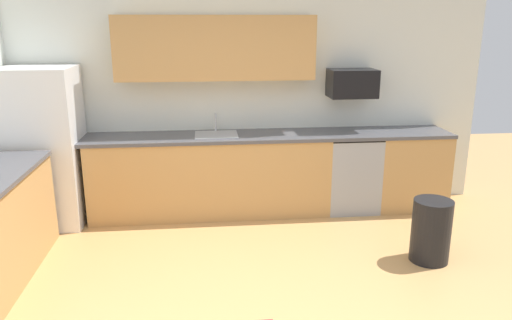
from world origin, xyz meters
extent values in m
cube|color=silver|center=(0.00, 2.65, 1.35)|extent=(5.80, 0.10, 2.70)
cube|color=tan|center=(-0.39, 2.30, 0.45)|extent=(2.72, 0.60, 0.90)
cube|color=tan|center=(1.98, 2.30, 0.45)|extent=(0.83, 0.60, 0.90)
cube|color=#4C4C51|center=(0.00, 2.30, 0.92)|extent=(4.80, 0.64, 0.04)
cube|color=tan|center=(-0.30, 2.43, 1.90)|extent=(2.20, 0.34, 0.70)
cube|color=white|center=(-2.18, 2.22, 0.86)|extent=(0.76, 0.70, 1.72)
cube|color=#999BA0|center=(1.27, 2.30, 0.44)|extent=(0.60, 0.60, 0.88)
cube|color=black|center=(1.27, 2.30, 0.90)|extent=(0.60, 0.60, 0.03)
cube|color=black|center=(1.27, 2.40, 1.49)|extent=(0.54, 0.36, 0.32)
cube|color=#A5A8AD|center=(-0.31, 2.30, 0.88)|extent=(0.48, 0.40, 0.14)
cylinder|color=#B2B5BA|center=(-0.31, 2.48, 1.04)|extent=(0.02, 0.02, 0.24)
cylinder|color=black|center=(1.63, 0.88, 0.30)|extent=(0.36, 0.36, 0.60)
camera|label=1|loc=(-0.45, -3.19, 2.18)|focal=34.77mm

